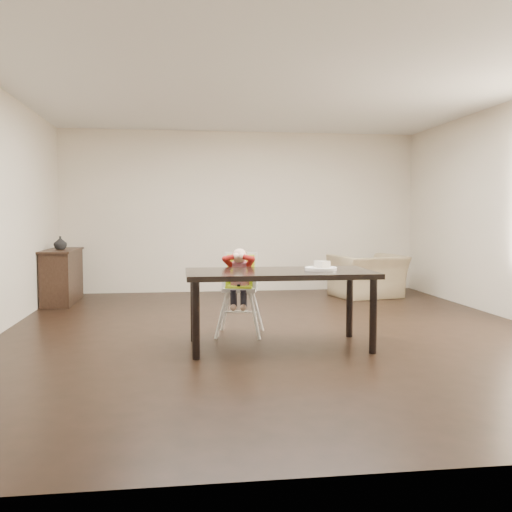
{
  "coord_description": "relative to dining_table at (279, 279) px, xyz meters",
  "views": [
    {
      "loc": [
        -1.06,
        -6.14,
        1.28
      ],
      "look_at": [
        -0.27,
        -0.29,
        0.86
      ],
      "focal_mm": 40.0,
      "sensor_mm": 36.0,
      "label": 1
    }
  ],
  "objects": [
    {
      "name": "ground",
      "position": [
        0.1,
        0.73,
        -0.67
      ],
      "size": [
        7.0,
        7.0,
        0.0
      ],
      "primitive_type": "plane",
      "color": "black",
      "rests_on": "ground"
    },
    {
      "name": "dining_table",
      "position": [
        0.0,
        0.0,
        0.0
      ],
      "size": [
        1.8,
        0.9,
        0.75
      ],
      "color": "black",
      "rests_on": "ground"
    },
    {
      "name": "high_chair",
      "position": [
        -0.32,
        0.65,
        -0.01
      ],
      "size": [
        0.46,
        0.46,
        0.93
      ],
      "rotation": [
        0.0,
        0.0,
        -0.21
      ],
      "color": "white",
      "rests_on": "ground"
    },
    {
      "name": "room_walls",
      "position": [
        0.1,
        0.73,
        1.18
      ],
      "size": [
        6.02,
        7.02,
        2.71
      ],
      "color": "beige",
      "rests_on": "ground"
    },
    {
      "name": "sideboard",
      "position": [
        -2.68,
        3.27,
        -0.27
      ],
      "size": [
        0.44,
        1.26,
        0.79
      ],
      "color": "black",
      "rests_on": "ground"
    },
    {
      "name": "vase",
      "position": [
        -2.68,
        3.19,
        0.21
      ],
      "size": [
        0.22,
        0.23,
        0.19
      ],
      "primitive_type": "imported",
      "rotation": [
        0.0,
        0.0,
        -0.18
      ],
      "color": "#99999E",
      "rests_on": "sideboard"
    },
    {
      "name": "armchair",
      "position": [
        1.98,
        3.22,
        -0.22
      ],
      "size": [
        1.14,
        0.86,
        0.9
      ],
      "primitive_type": "imported",
      "rotation": [
        0.0,
        0.0,
        3.35
      ],
      "color": "tan",
      "rests_on": "ground"
    },
    {
      "name": "plate",
      "position": [
        0.41,
        -0.01,
        0.11
      ],
      "size": [
        0.4,
        0.4,
        0.09
      ],
      "rotation": [
        0.0,
        0.0,
        0.31
      ],
      "color": "white",
      "rests_on": "dining_table"
    }
  ]
}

